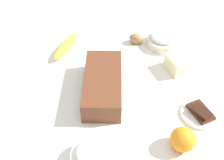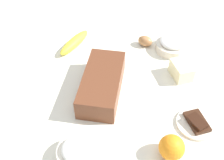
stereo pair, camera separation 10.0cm
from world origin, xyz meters
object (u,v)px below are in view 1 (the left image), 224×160
at_px(flour_bowl, 93,156).
at_px(butter_block, 177,64).
at_px(sugar_bowl, 163,39).
at_px(egg_near_butter, 136,39).
at_px(chocolate_plate, 200,113).
at_px(loaf_pan, 103,84).
at_px(orange_fruit, 183,139).
at_px(banana, 66,46).

height_order(flour_bowl, butter_block, flour_bowl).
xyz_separation_m(sugar_bowl, egg_near_butter, (-0.03, -0.11, -0.01)).
xyz_separation_m(butter_block, chocolate_plate, (0.23, 0.01, -0.02)).
height_order(loaf_pan, sugar_bowl, loaf_pan).
bearing_deg(chocolate_plate, flour_bowl, -72.61).
xyz_separation_m(orange_fruit, chocolate_plate, (-0.11, 0.10, -0.03)).
relative_size(sugar_bowl, banana, 0.73).
bearing_deg(banana, loaf_pan, 24.93).
bearing_deg(orange_fruit, loaf_pan, -141.46).
height_order(butter_block, egg_near_butter, butter_block).
distance_m(sugar_bowl, egg_near_butter, 0.12).
xyz_separation_m(flour_bowl, chocolate_plate, (-0.12, 0.37, -0.02)).
height_order(egg_near_butter, chocolate_plate, egg_near_butter).
bearing_deg(chocolate_plate, banana, -134.11).
bearing_deg(banana, flour_bowl, 6.39).
height_order(banana, egg_near_butter, egg_near_butter).
relative_size(loaf_pan, chocolate_plate, 2.29).
bearing_deg(sugar_bowl, butter_block, 2.55).
bearing_deg(butter_block, egg_near_butter, -148.52).
distance_m(flour_bowl, egg_near_butter, 0.59).
xyz_separation_m(sugar_bowl, butter_block, (0.16, 0.01, 0.00)).
xyz_separation_m(banana, egg_near_butter, (-0.00, 0.30, 0.00)).
height_order(banana, butter_block, butter_block).
xyz_separation_m(loaf_pan, butter_block, (-0.08, 0.30, -0.01)).
relative_size(loaf_pan, orange_fruit, 3.87).
height_order(orange_fruit, egg_near_butter, orange_fruit).
distance_m(sugar_bowl, banana, 0.42).
relative_size(loaf_pan, flour_bowl, 2.36).
relative_size(flour_bowl, banana, 0.66).
distance_m(loaf_pan, butter_block, 0.31).
bearing_deg(banana, chocolate_plate, 45.89).
distance_m(orange_fruit, egg_near_butter, 0.53).
bearing_deg(loaf_pan, sugar_bowl, 138.86).
bearing_deg(sugar_bowl, egg_near_butter, -106.08).
relative_size(orange_fruit, butter_block, 0.85).
bearing_deg(egg_near_butter, banana, -89.28).
height_order(sugar_bowl, orange_fruit, orange_fruit).
relative_size(sugar_bowl, orange_fruit, 1.81).
height_order(loaf_pan, orange_fruit, loaf_pan).
height_order(loaf_pan, egg_near_butter, loaf_pan).
bearing_deg(sugar_bowl, banana, -93.90).
distance_m(butter_block, egg_near_butter, 0.23).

